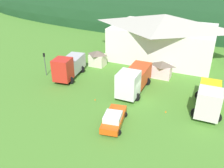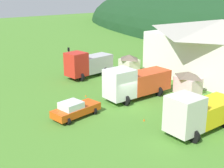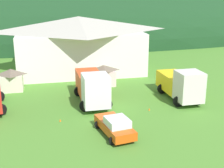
# 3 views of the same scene
# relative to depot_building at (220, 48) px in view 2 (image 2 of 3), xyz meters

# --- Properties ---
(ground_plane) EXTENTS (200.00, 200.00, 0.00)m
(ground_plane) POSITION_rel_depot_building_xyz_m (0.88, -16.38, -4.04)
(ground_plane) COLOR #4C842D
(depot_building) EXTENTS (18.60, 12.76, 7.84)m
(depot_building) POSITION_rel_depot_building_xyz_m (0.00, 0.00, 0.00)
(depot_building) COLOR white
(depot_building) RESTS_ON ground
(play_shed_cream) EXTENTS (2.70, 2.20, 2.65)m
(play_shed_cream) POSITION_rel_depot_building_xyz_m (-9.01, -8.18, -2.68)
(play_shed_cream) COLOR beige
(play_shed_cream) RESTS_ON ground
(play_shed_pink) EXTENTS (3.02, 2.17, 2.60)m
(play_shed_pink) POSITION_rel_depot_building_xyz_m (1.94, -8.42, -2.70)
(play_shed_pink) COLOR beige
(play_shed_pink) RESTS_ON ground
(crane_truck_red) EXTENTS (3.72, 7.19, 3.66)m
(crane_truck_red) POSITION_rel_depot_building_xyz_m (-10.77, -14.18, -2.19)
(crane_truck_red) COLOR red
(crane_truck_red) RESTS_ON ground
(heavy_rig_white) EXTENTS (3.33, 8.05, 3.65)m
(heavy_rig_white) POSITION_rel_depot_building_xyz_m (-0.44, -14.47, -2.17)
(heavy_rig_white) COLOR white
(heavy_rig_white) RESTS_ON ground
(flatbed_truck_yellow) EXTENTS (3.32, 7.37, 3.61)m
(flatbed_truck_yellow) POSITION_rel_depot_building_xyz_m (9.03, -15.54, -2.27)
(flatbed_truck_yellow) COLOR silver
(flatbed_truck_yellow) RESTS_ON ground
(service_pickup_orange) EXTENTS (2.84, 5.07, 1.66)m
(service_pickup_orange) POSITION_rel_depot_building_xyz_m (0.15, -22.47, -3.21)
(service_pickup_orange) COLOR #DA4F12
(service_pickup_orange) RESTS_ON ground
(traffic_light_west) EXTENTS (0.20, 0.32, 3.60)m
(traffic_light_west) POSITION_rel_depot_building_xyz_m (-14.51, -14.91, -1.80)
(traffic_light_west) COLOR #4C4C51
(traffic_light_west) RESTS_ON ground
(traffic_cone_near_pickup) EXTENTS (0.36, 0.36, 0.45)m
(traffic_cone_near_pickup) POSITION_rel_depot_building_xyz_m (-4.09, -18.62, -4.04)
(traffic_cone_near_pickup) COLOR orange
(traffic_cone_near_pickup) RESTS_ON ground
(traffic_cone_mid_row) EXTENTS (0.36, 0.36, 0.50)m
(traffic_cone_mid_row) POSITION_rel_depot_building_xyz_m (4.74, -17.78, -4.04)
(traffic_cone_mid_row) COLOR orange
(traffic_cone_mid_row) RESTS_ON ground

